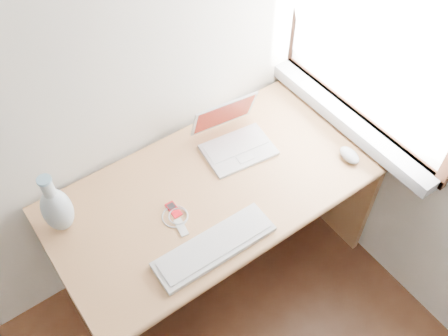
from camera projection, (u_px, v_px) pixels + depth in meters
window at (377, 24)px, 1.85m from camera, size 0.11×0.99×1.10m
desk at (206, 201)px, 2.26m from camera, size 1.39×0.70×0.74m
laptop at (233, 138)px, 2.16m from camera, size 0.32×0.28×0.20m
external_keyboard at (215, 246)px, 1.86m from camera, size 0.48×0.15×0.02m
mouse at (349, 155)px, 2.13m from camera, size 0.08×0.11×0.04m
ipod at (174, 210)px, 1.97m from camera, size 0.04×0.08×0.01m
cable_coil at (175, 216)px, 1.95m from camera, size 0.11×0.11×0.01m
remote at (181, 227)px, 1.92m from camera, size 0.04×0.09×0.01m
vase at (57, 208)px, 1.84m from camera, size 0.11×0.11×0.29m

